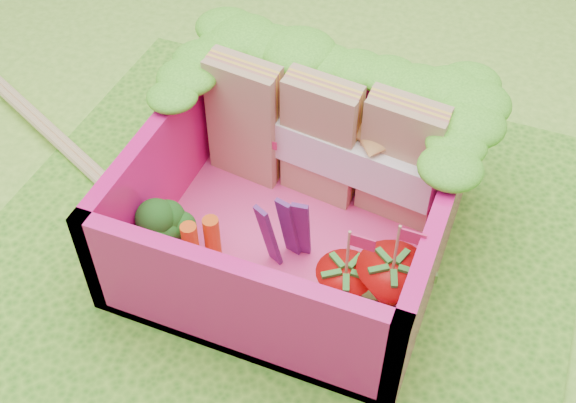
% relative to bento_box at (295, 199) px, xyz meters
% --- Properties ---
extents(ground, '(14.00, 14.00, 0.00)m').
position_rel_bento_box_xyz_m(ground, '(-0.06, -0.09, -0.31)').
color(ground, '#6DB031').
rests_on(ground, ground).
extents(placemat, '(2.60, 2.60, 0.03)m').
position_rel_bento_box_xyz_m(placemat, '(-0.06, -0.09, -0.29)').
color(placemat, '#408F20').
rests_on(placemat, ground).
extents(bento_floor, '(1.30, 1.30, 0.05)m').
position_rel_bento_box_xyz_m(bento_floor, '(-0.00, -0.00, -0.25)').
color(bento_floor, '#EE3C89').
rests_on(bento_floor, placemat).
extents(bento_box, '(1.30, 1.30, 0.55)m').
position_rel_bento_box_xyz_m(bento_box, '(0.00, 0.00, 0.00)').
color(bento_box, '#DF1276').
rests_on(bento_box, placemat).
extents(lettuce_ruffle, '(1.43, 0.83, 0.11)m').
position_rel_bento_box_xyz_m(lettuce_ruffle, '(0.00, 0.48, 0.33)').
color(lettuce_ruffle, '#34981B').
rests_on(lettuce_ruffle, bento_box).
extents(sandwich_stack, '(1.12, 0.31, 0.62)m').
position_rel_bento_box_xyz_m(sandwich_stack, '(0.01, 0.32, 0.08)').
color(sandwich_stack, '#A57B57').
rests_on(sandwich_stack, bento_floor).
extents(broccoli, '(0.34, 0.34, 0.25)m').
position_rel_bento_box_xyz_m(broccoli, '(-0.47, -0.31, -0.05)').
color(broccoli, '#679C4B').
rests_on(broccoli, bento_floor).
extents(carrot_sticks, '(0.13, 0.15, 0.27)m').
position_rel_bento_box_xyz_m(carrot_sticks, '(-0.31, -0.30, -0.10)').
color(carrot_sticks, '#E05812').
rests_on(carrot_sticks, bento_floor).
extents(purple_wedges, '(0.19, 0.12, 0.38)m').
position_rel_bento_box_xyz_m(purple_wedges, '(0.02, -0.15, -0.04)').
color(purple_wedges, '#471958').
rests_on(purple_wedges, bento_floor).
extents(strawberry_left, '(0.24, 0.24, 0.48)m').
position_rel_bento_box_xyz_m(strawberry_left, '(0.33, -0.30, -0.10)').
color(strawberry_left, red).
rests_on(strawberry_left, bento_floor).
extents(strawberry_right, '(0.28, 0.28, 0.52)m').
position_rel_bento_box_xyz_m(strawberry_right, '(0.50, -0.25, -0.08)').
color(strawberry_right, red).
rests_on(strawberry_right, bento_floor).
extents(snap_peas, '(0.58, 0.56, 0.05)m').
position_rel_bento_box_xyz_m(snap_peas, '(0.40, -0.25, -0.20)').
color(snap_peas, '#5CB438').
rests_on(snap_peas, bento_floor).
extents(chopsticks, '(2.31, 1.10, 0.05)m').
position_rel_bento_box_xyz_m(chopsticks, '(-0.97, -0.02, -0.25)').
color(chopsticks, tan).
rests_on(chopsticks, placemat).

